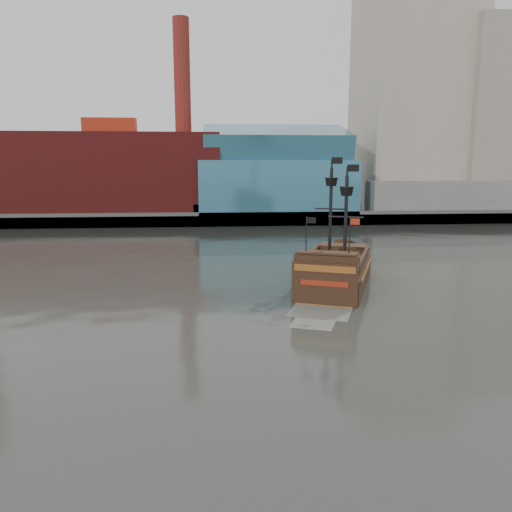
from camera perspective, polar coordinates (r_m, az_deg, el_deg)
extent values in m
plane|color=#262924|center=(31.31, 0.12, -10.78)|extent=(400.00, 400.00, 0.00)
cube|color=slate|center=(121.53, -3.83, 5.59)|extent=(220.00, 60.00, 2.00)
cube|color=#4C4C49|center=(92.15, -3.41, 4.21)|extent=(220.00, 1.00, 2.60)
cube|color=maroon|center=(102.91, -16.13, 9.06)|extent=(42.00, 18.00, 15.00)
cube|color=#326C85|center=(99.96, 2.21, 7.99)|extent=(30.00, 16.00, 10.00)
cube|color=#AEA290|center=(117.89, 16.90, 16.71)|extent=(20.00, 22.00, 46.00)
cube|color=gray|center=(121.69, 25.65, 14.04)|extent=(18.00, 18.00, 38.00)
cube|color=#AEA290|center=(137.62, 18.27, 16.94)|extent=(24.00, 20.00, 52.00)
cube|color=slate|center=(107.90, 23.07, 6.29)|extent=(40.00, 6.00, 6.00)
cylinder|color=maroon|center=(104.53, -8.44, 19.55)|extent=(3.20, 3.20, 22.00)
cube|color=#326C85|center=(99.93, 2.25, 12.58)|extent=(28.00, 14.94, 8.78)
cube|color=black|center=(47.47, 9.08, -2.66)|extent=(10.01, 14.30, 2.86)
cube|color=#463019|center=(47.14, 9.13, -0.77)|extent=(9.01, 12.87, 0.33)
cube|color=black|center=(52.22, 9.93, 0.73)|extent=(5.32, 4.19, 1.10)
cube|color=black|center=(41.42, 8.10, -1.14)|extent=(5.50, 3.58, 1.98)
cube|color=black|center=(40.84, 7.82, -3.84)|extent=(5.11, 2.26, 4.40)
cube|color=brown|center=(40.29, 7.85, -1.46)|extent=(4.63, 1.92, 0.55)
cube|color=maroon|center=(40.56, 7.80, -3.13)|extent=(3.61, 1.51, 0.44)
cylinder|color=black|center=(48.23, 8.51, 4.85)|extent=(0.40, 0.40, 8.58)
cylinder|color=black|center=(44.44, 10.21, 3.90)|extent=(0.40, 0.40, 7.92)
cone|color=black|center=(48.03, 8.61, 8.38)|extent=(1.57, 1.57, 0.77)
cone|color=black|center=(44.23, 10.32, 7.30)|extent=(1.57, 1.57, 0.77)
cube|color=black|center=(47.94, 9.27, 10.72)|extent=(0.93, 0.40, 0.60)
cube|color=black|center=(44.11, 11.05, 9.84)|extent=(0.93, 0.40, 0.60)
cube|color=gray|center=(39.43, 7.35, -6.32)|extent=(5.81, 5.41, 0.02)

